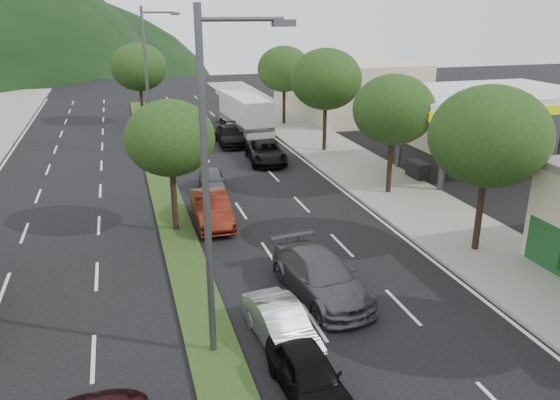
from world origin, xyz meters
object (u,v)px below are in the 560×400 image
object	(u,v)px
tree_r_c	(394,110)
streetlight_mid	(149,74)
car_queue_c	(212,208)
motorhome	(245,114)
car_queue_e	(212,180)
car_queue_b	(321,276)
tree_r_b	(489,136)
tree_med_near	(170,138)
streetlight_near	(213,176)
car_queue_f	(230,135)
tree_med_far	(139,67)
tree_r_d	(326,79)
sedan_silver	(281,325)
car_queue_d	(266,152)
tree_r_e	(284,69)
car_queue_a	(309,374)

from	to	relation	value
tree_r_c	streetlight_mid	world-z (taller)	streetlight_mid
car_queue_c	motorhome	size ratio (longest dim) A/B	0.56
car_queue_e	car_queue_b	bearing A→B (deg)	-76.53
tree_r_b	tree_med_near	xyz separation A→B (m)	(-12.00, 6.00, -0.61)
streetlight_near	car_queue_f	xyz separation A→B (m)	(5.69, 26.14, -4.88)
tree_med_near	tree_med_far	xyz separation A→B (m)	(0.00, 26.00, 0.58)
tree_r_d	sedan_silver	bearing A→B (deg)	-114.09
tree_med_far	streetlight_mid	distance (m)	11.02
streetlight_near	car_queue_d	distance (m)	22.15
tree_r_d	streetlight_mid	bearing A→B (deg)	165.73
tree_r_c	streetlight_near	size ratio (longest dim) A/B	0.65
tree_r_e	car_queue_a	size ratio (longest dim) A/B	1.80
car_queue_c	car_queue_f	size ratio (longest dim) A/B	0.96
tree_med_near	car_queue_e	xyz separation A→B (m)	(2.66, 5.44, -3.81)
streetlight_mid	sedan_silver	xyz separation A→B (m)	(1.91, -25.12, -4.95)
streetlight_mid	car_queue_f	distance (m)	7.59
tree_med_far	streetlight_mid	xyz separation A→B (m)	(0.21, -11.00, 0.58)
streetlight_mid	tree_r_c	bearing A→B (deg)	-47.78
car_queue_c	car_queue_f	world-z (taller)	car_queue_c
sedan_silver	car_queue_b	world-z (taller)	car_queue_b
car_queue_e	car_queue_f	world-z (taller)	car_queue_f
car_queue_f	car_queue_a	bearing A→B (deg)	-95.14
car_queue_c	streetlight_mid	bearing A→B (deg)	97.79
sedan_silver	streetlight_near	bearing A→B (deg)	170.61
sedan_silver	car_queue_f	bearing A→B (deg)	75.88
tree_r_b	tree_r_c	xyz separation A→B (m)	(0.00, 8.00, -0.29)
car_queue_d	car_queue_a	bearing A→B (deg)	-96.82
motorhome	sedan_silver	bearing A→B (deg)	-104.52
tree_med_far	car_queue_a	world-z (taller)	tree_med_far
tree_med_near	car_queue_a	xyz separation A→B (m)	(2.12, -12.62, -3.79)
tree_r_e	tree_med_far	bearing A→B (deg)	161.57
tree_r_b	streetlight_near	distance (m)	12.47
tree_r_d	sedan_silver	distance (m)	24.65
tree_r_d	motorhome	bearing A→B (deg)	118.59
car_queue_f	streetlight_mid	bearing A→B (deg)	-166.38
tree_r_c	tree_r_d	xyz separation A→B (m)	(0.00, 10.00, 0.43)
streetlight_near	sedan_silver	world-z (taller)	streetlight_near
tree_r_d	tree_med_near	world-z (taller)	tree_r_d
sedan_silver	car_queue_c	size ratio (longest dim) A/B	0.83
car_queue_a	car_queue_b	world-z (taller)	car_queue_b
tree_r_b	car_queue_e	xyz separation A→B (m)	(-9.34, 11.44, -4.42)
car_queue_a	car_queue_f	size ratio (longest dim) A/B	0.77
motorhome	tree_r_b	bearing A→B (deg)	-84.35
tree_r_b	car_queue_c	size ratio (longest dim) A/B	1.49
car_queue_e	motorhome	size ratio (longest dim) A/B	0.44
tree_r_e	car_queue_c	size ratio (longest dim) A/B	1.45
car_queue_d	car_queue_f	world-z (taller)	car_queue_f
car_queue_e	motorhome	bearing A→B (deg)	75.74
tree_r_c	car_queue_f	xyz separation A→B (m)	(-6.10, 14.14, -4.05)
car_queue_c	car_queue_f	distance (m)	16.22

